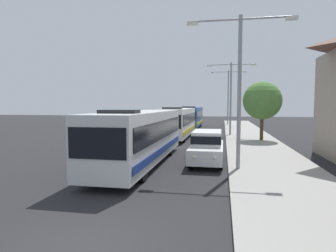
% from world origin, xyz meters
% --- Properties ---
extents(ground_plane, '(160.00, 160.00, 0.00)m').
position_xyz_m(ground_plane, '(0.00, 0.00, 0.00)').
color(ground_plane, '#232326').
extents(bus_lead, '(2.58, 11.83, 3.21)m').
position_xyz_m(bus_lead, '(-1.30, 9.61, 1.69)').
color(bus_lead, silver).
rests_on(bus_lead, ground_plane).
extents(bus_second_in_line, '(2.58, 10.85, 3.21)m').
position_xyz_m(bus_second_in_line, '(-1.30, 23.09, 1.69)').
color(bus_second_in_line, silver).
rests_on(bus_second_in_line, ground_plane).
extents(bus_middle, '(2.58, 11.37, 3.21)m').
position_xyz_m(bus_middle, '(-1.30, 36.27, 1.69)').
color(bus_middle, '#284C8C').
rests_on(bus_middle, ground_plane).
extents(white_suv, '(1.86, 5.08, 1.90)m').
position_xyz_m(white_suv, '(2.40, 10.73, 1.03)').
color(white_suv, white).
rests_on(white_suv, ground_plane).
extents(streetlamp_near, '(5.39, 0.28, 7.76)m').
position_xyz_m(streetlamp_near, '(4.10, 8.95, 4.91)').
color(streetlamp_near, gray).
rests_on(streetlamp_near, sidewalk).
extents(streetlamp_mid, '(5.19, 0.28, 7.85)m').
position_xyz_m(streetlamp_mid, '(4.10, 26.07, 4.94)').
color(streetlamp_mid, gray).
rests_on(streetlamp_mid, sidewalk).
extents(streetlamp_far, '(5.82, 0.28, 8.98)m').
position_xyz_m(streetlamp_far, '(4.10, 43.20, 5.59)').
color(streetlamp_far, gray).
rests_on(streetlamp_far, sidewalk).
extents(roadside_tree, '(3.53, 3.53, 5.45)m').
position_xyz_m(roadside_tree, '(6.86, 21.69, 3.82)').
color(roadside_tree, '#4C3823').
rests_on(roadside_tree, sidewalk).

